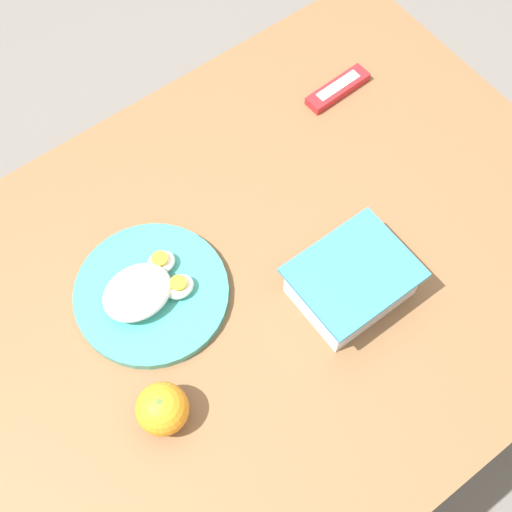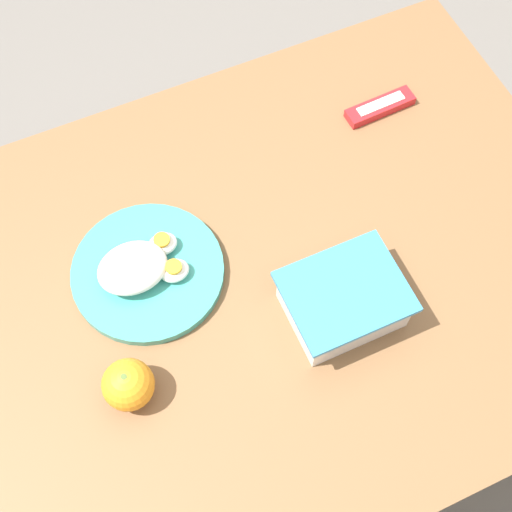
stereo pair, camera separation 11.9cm
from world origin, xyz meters
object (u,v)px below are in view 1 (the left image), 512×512
at_px(rice_plate, 149,292).
at_px(food_container, 351,283).
at_px(orange_fruit, 162,409).
at_px(candy_bar, 338,89).

bearing_deg(rice_plate, food_container, 144.57).
bearing_deg(rice_plate, orange_fruit, 63.55).
xyz_separation_m(rice_plate, candy_bar, (-0.53, -0.15, -0.01)).
height_order(food_container, rice_plate, food_container).
xyz_separation_m(orange_fruit, rice_plate, (-0.09, -0.18, -0.02)).
distance_m(rice_plate, candy_bar, 0.55).
xyz_separation_m(food_container, candy_bar, (-0.26, -0.34, -0.03)).
distance_m(orange_fruit, rice_plate, 0.20).
height_order(orange_fruit, candy_bar, orange_fruit).
height_order(food_container, candy_bar, food_container).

